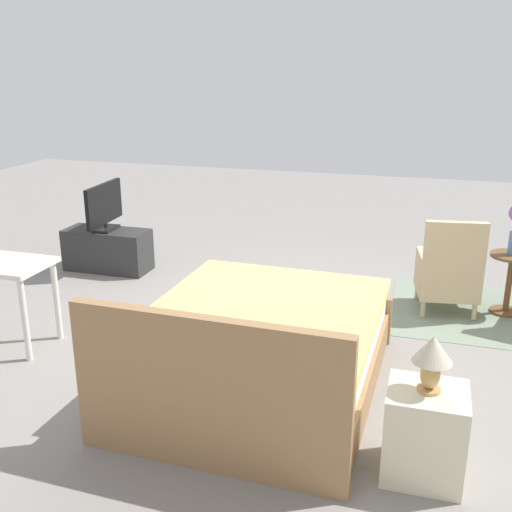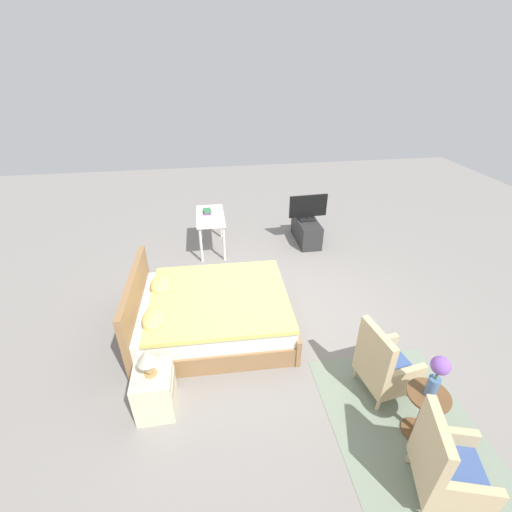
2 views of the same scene
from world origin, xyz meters
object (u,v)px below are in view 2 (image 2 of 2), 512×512
object	(u,v)px
nightstand	(155,391)
flower_vase	(438,373)
tv_flatscreen	(308,207)
table_lamp	(148,359)
armchair_by_window_left	(446,467)
armchair_by_window_right	(384,366)
tv_stand	(306,230)
side_table	(424,409)
vanity_desk	(211,220)
bed	(211,313)
book_stack	(207,211)

from	to	relation	value
nightstand	flower_vase	bearing A→B (deg)	-104.54
tv_flatscreen	table_lamp	bearing A→B (deg)	142.99
armchair_by_window_left	armchair_by_window_right	bearing A→B (deg)	0.10
armchair_by_window_left	tv_stand	size ratio (longest dim) A/B	0.96
armchair_by_window_right	flower_vase	world-z (taller)	flower_vase
side_table	tv_flatscreen	distance (m)	4.26
armchair_by_window_right	vanity_desk	distance (m)	4.05
bed	vanity_desk	bearing A→B (deg)	-2.67
armchair_by_window_left	nightstand	distance (m)	2.79
armchair_by_window_right	flower_vase	bearing A→B (deg)	-165.70
armchair_by_window_left	vanity_desk	distance (m)	5.06
tv_flatscreen	vanity_desk	distance (m)	1.94
side_table	nightstand	distance (m)	2.73
armchair_by_window_left	tv_flatscreen	distance (m)	4.80
side_table	tv_stand	world-z (taller)	side_table
armchair_by_window_left	vanity_desk	xyz separation A→B (m)	(4.74, 1.76, 0.24)
bed	tv_flatscreen	world-z (taller)	tv_flatscreen
nightstand	table_lamp	xyz separation A→B (m)	(-0.00, 0.00, 0.48)
armchair_by_window_right	side_table	bearing A→B (deg)	-165.70
vanity_desk	flower_vase	bearing A→B (deg)	-155.67
tv_stand	vanity_desk	xyz separation A→B (m)	(-0.05, 1.93, 0.38)
armchair_by_window_right	vanity_desk	bearing A→B (deg)	25.72
vanity_desk	tv_stand	bearing A→B (deg)	-88.60
flower_vase	book_stack	distance (m)	4.72
armchair_by_window_right	book_stack	distance (m)	4.17
table_lamp	tv_flatscreen	distance (m)	4.46
bed	book_stack	bearing A→B (deg)	-1.43
tv_flatscreen	book_stack	xyz separation A→B (m)	(0.05, 1.98, 0.02)
flower_vase	armchair_by_window_left	bearing A→B (deg)	165.67
nightstand	book_stack	distance (m)	3.71
side_table	vanity_desk	xyz separation A→B (m)	(4.19, 1.90, 0.26)
tv_stand	tv_flatscreen	bearing A→B (deg)	3.03
armchair_by_window_right	nightstand	distance (m)	2.51
nightstand	side_table	bearing A→B (deg)	-104.54
table_lamp	flower_vase	bearing A→B (deg)	-104.54
table_lamp	book_stack	distance (m)	3.68
table_lamp	tv_stand	xyz separation A→B (m)	(3.56, -2.68, -0.52)
side_table	bed	bearing A→B (deg)	47.29
armchair_by_window_left	vanity_desk	world-z (taller)	armchair_by_window_left
book_stack	table_lamp	bearing A→B (deg)	169.01
vanity_desk	book_stack	world-z (taller)	book_stack
tv_flatscreen	tv_stand	bearing A→B (deg)	-176.97
armchair_by_window_right	tv_stand	world-z (taller)	armchair_by_window_right
flower_vase	book_stack	size ratio (longest dim) A/B	2.21
tv_flatscreen	flower_vase	bearing A→B (deg)	179.50
tv_stand	tv_flatscreen	distance (m)	0.51
tv_stand	vanity_desk	distance (m)	1.97
flower_vase	tv_flatscreen	bearing A→B (deg)	-0.50
side_table	tv_stand	bearing A→B (deg)	-0.50
nightstand	armchair_by_window_right	bearing A→B (deg)	-93.12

